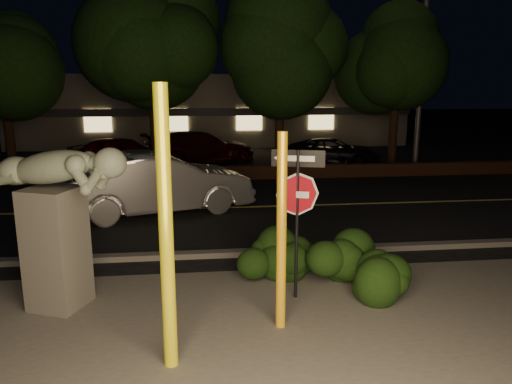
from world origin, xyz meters
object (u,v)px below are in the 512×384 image
at_px(signpost, 297,195).
at_px(parked_car_dark, 333,152).
at_px(yellow_pole_left, 166,233).
at_px(streetlight, 420,6).
at_px(silver_sedan, 158,183).
at_px(sculpture, 55,210).
at_px(parked_car_red, 122,154).
at_px(parked_car_darkred, 201,148).
at_px(yellow_pole_right, 281,233).

height_order(signpost, parked_car_dark, signpost).
relative_size(yellow_pole_left, streetlight, 0.33).
xyz_separation_m(streetlight, parked_car_dark, (-3.07, 1.11, -6.00)).
bearing_deg(silver_sedan, sculpture, 151.07).
relative_size(yellow_pole_left, parked_car_red, 0.86).
bearing_deg(signpost, parked_car_darkred, 112.40).
bearing_deg(signpost, yellow_pole_left, -120.95).
distance_m(signpost, parked_car_darkred, 14.58).
xyz_separation_m(parked_car_darkred, parked_car_dark, (5.80, -0.97, -0.15)).
bearing_deg(sculpture, parked_car_darkred, 103.37).
distance_m(sculpture, streetlight, 17.34).
bearing_deg(streetlight, parked_car_red, -163.89).
bearing_deg(parked_car_darkred, sculpture, 150.01).
height_order(yellow_pole_right, parked_car_darkred, yellow_pole_right).
bearing_deg(parked_car_dark, yellow_pole_right, -178.97).
height_order(sculpture, parked_car_dark, sculpture).
bearing_deg(parked_car_red, parked_car_darkred, -44.31).
distance_m(yellow_pole_right, parked_car_red, 14.44).
height_order(streetlight, parked_car_darkred, streetlight).
height_order(yellow_pole_left, silver_sedan, yellow_pole_left).
bearing_deg(streetlight, silver_sedan, -129.74).
relative_size(signpost, parked_car_red, 0.60).
xyz_separation_m(yellow_pole_right, signpost, (0.43, 0.99, 0.34)).
bearing_deg(silver_sedan, streetlight, -75.85).
xyz_separation_m(yellow_pole_right, parked_car_red, (-4.29, 13.76, -0.76)).
relative_size(streetlight, parked_car_red, 2.59).
xyz_separation_m(yellow_pole_left, yellow_pole_right, (1.59, 0.87, -0.34)).
relative_size(streetlight, parked_car_dark, 2.65).
relative_size(yellow_pole_right, silver_sedan, 0.57).
relative_size(yellow_pole_left, parked_car_dark, 0.87).
bearing_deg(parked_car_darkred, parked_car_dark, -120.12).
xyz_separation_m(streetlight, silver_sedan, (-10.11, -6.39, -5.72)).
distance_m(parked_car_red, parked_car_dark, 9.03).
distance_m(silver_sedan, parked_car_darkred, 8.56).
distance_m(yellow_pole_right, parked_car_darkred, 15.51).
xyz_separation_m(silver_sedan, parked_car_darkred, (1.24, 8.47, -0.13)).
distance_m(sculpture, parked_car_red, 12.72).
xyz_separation_m(yellow_pole_right, sculpture, (-3.45, 1.10, 0.17)).
relative_size(yellow_pole_left, signpost, 1.42).
bearing_deg(yellow_pole_right, parked_car_dark, 71.98).
bearing_deg(yellow_pole_left, silver_sedan, 95.37).
xyz_separation_m(yellow_pole_left, signpost, (2.02, 1.86, 0.00)).
relative_size(sculpture, streetlight, 0.24).
bearing_deg(parked_car_dark, streetlight, -90.85).
distance_m(silver_sedan, parked_car_red, 7.06).
height_order(signpost, sculpture, sculpture).
height_order(yellow_pole_left, streetlight, streetlight).
bearing_deg(signpost, yellow_pole_right, -96.85).
distance_m(yellow_pole_left, sculpture, 2.71).
relative_size(yellow_pole_right, streetlight, 0.27).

